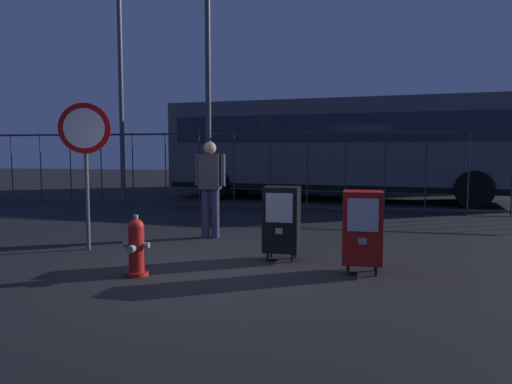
% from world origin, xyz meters
% --- Properties ---
extents(ground_plane, '(60.00, 60.00, 0.00)m').
position_xyz_m(ground_plane, '(0.00, 0.00, 0.00)').
color(ground_plane, black).
extents(fire_hydrant, '(0.33, 0.32, 0.75)m').
position_xyz_m(fire_hydrant, '(-0.81, -0.50, 0.35)').
color(fire_hydrant, red).
rests_on(fire_hydrant, ground_plane).
extents(newspaper_box_primary, '(0.48, 0.42, 1.02)m').
position_xyz_m(newspaper_box_primary, '(1.86, 0.24, 0.57)').
color(newspaper_box_primary, black).
rests_on(newspaper_box_primary, ground_plane).
extents(newspaper_box_secondary, '(0.48, 0.42, 1.02)m').
position_xyz_m(newspaper_box_secondary, '(0.76, 0.74, 0.57)').
color(newspaper_box_secondary, black).
rests_on(newspaper_box_secondary, ground_plane).
extents(stop_sign, '(0.71, 0.31, 2.23)m').
position_xyz_m(stop_sign, '(-2.25, 0.78, 1.60)').
color(stop_sign, '#4C4F54').
rests_on(stop_sign, ground_plane).
extents(pedestrian, '(0.55, 0.22, 1.67)m').
position_xyz_m(pedestrian, '(-0.74, 2.20, 0.95)').
color(pedestrian, '#382D51').
rests_on(pedestrian, ground_plane).
extents(fence_barrier, '(18.03, 0.04, 2.00)m').
position_xyz_m(fence_barrier, '(0.00, 6.34, 1.02)').
color(fence_barrier, '#2D2D33').
rests_on(fence_barrier, ground_plane).
extents(bus_near, '(10.71, 3.65, 3.00)m').
position_xyz_m(bus_near, '(1.16, 9.34, 1.71)').
color(bus_near, '#4C5156').
rests_on(bus_near, ground_plane).
extents(bus_far, '(10.60, 3.13, 3.00)m').
position_xyz_m(bus_far, '(1.14, 13.48, 1.71)').
color(bus_far, '#4C5156').
rests_on(bus_far, ground_plane).
extents(street_light_near_left, '(0.32, 0.32, 8.23)m').
position_xyz_m(street_light_near_left, '(-2.05, 6.16, 4.69)').
color(street_light_near_left, '#4C4F54').
rests_on(street_light_near_left, ground_plane).
extents(street_light_near_right, '(0.32, 0.32, 7.39)m').
position_xyz_m(street_light_near_right, '(-5.31, 7.75, 4.26)').
color(street_light_near_right, '#4C4F54').
rests_on(street_light_near_right, ground_plane).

